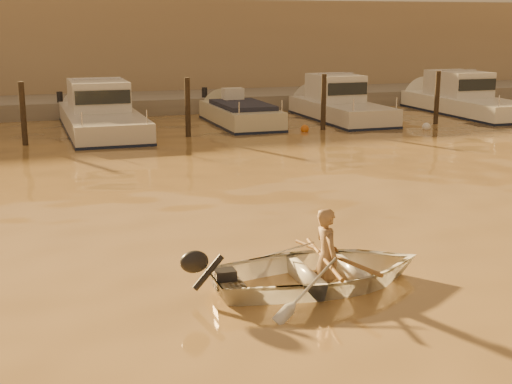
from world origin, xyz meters
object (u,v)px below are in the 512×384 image
object	(u,v)px
moored_boat_3	(240,119)
person	(327,256)
dinghy	(320,271)
moored_boat_5	(467,99)
moored_boat_4	(341,104)
waterfront_building	(131,50)
moored_boat_2	(101,114)

from	to	relation	value
moored_boat_3	person	bearing A→B (deg)	-103.06
person	moored_boat_3	bearing A→B (deg)	-12.91
dinghy	moored_boat_5	size ratio (longest dim) A/B	0.43
moored_boat_4	waterfront_building	xyz separation A→B (m)	(-6.55, 11.00, 1.77)
moored_boat_5	moored_boat_4	bearing A→B (deg)	180.00
moored_boat_2	moored_boat_5	world-z (taller)	same
moored_boat_4	moored_boat_5	bearing A→B (deg)	0.00
moored_boat_2	moored_boat_4	xyz separation A→B (m)	(9.38, 0.00, 0.00)
moored_boat_3	moored_boat_5	xyz separation A→B (m)	(10.03, 0.00, 0.40)
moored_boat_2	waterfront_building	world-z (taller)	waterfront_building
moored_boat_3	moored_boat_4	world-z (taller)	moored_boat_4
person	waterfront_building	bearing A→B (deg)	-2.91
moored_boat_2	moored_boat_4	size ratio (longest dim) A/B	1.23
dinghy	moored_boat_4	world-z (taller)	moored_boat_4
moored_boat_3	moored_boat_4	bearing A→B (deg)	0.00
person	waterfront_building	distance (m)	27.61
moored_boat_3	waterfront_building	bearing A→B (deg)	102.08
dinghy	moored_boat_2	distance (m)	16.55
dinghy	waterfront_building	world-z (taller)	waterfront_building
moored_boat_2	moored_boat_4	distance (m)	9.38
dinghy	moored_boat_3	size ratio (longest dim) A/B	0.58
moored_boat_4	moored_boat_5	size ratio (longest dim) A/B	0.87
moored_boat_2	moored_boat_3	world-z (taller)	moored_boat_2
person	moored_boat_2	size ratio (longest dim) A/B	0.18
waterfront_building	moored_boat_2	bearing A→B (deg)	-104.44
person	moored_boat_5	xyz separation A→B (m)	(13.86, 16.50, 0.18)
moored_boat_4	moored_boat_2	bearing A→B (deg)	180.00
moored_boat_4	person	bearing A→B (deg)	-115.91
dinghy	person	world-z (taller)	person
dinghy	moored_boat_3	world-z (taller)	moored_boat_3
waterfront_building	dinghy	bearing A→B (deg)	-93.27
dinghy	moored_boat_5	xyz separation A→B (m)	(13.96, 16.50, 0.40)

